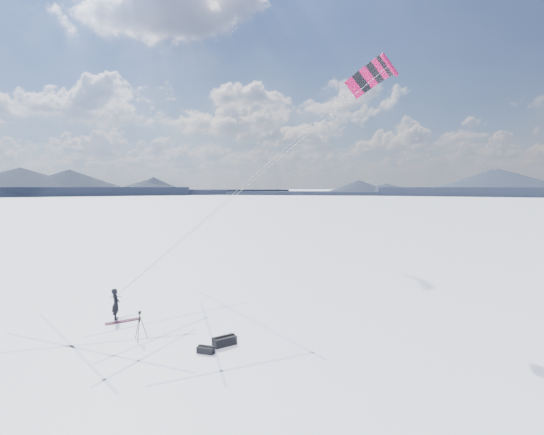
{
  "coord_description": "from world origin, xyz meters",
  "views": [
    {
      "loc": [
        6.27,
        -16.66,
        6.75
      ],
      "look_at": [
        5.58,
        4.06,
        5.11
      ],
      "focal_mm": 26.0,
      "sensor_mm": 36.0,
      "label": 1
    }
  ],
  "objects_px": {
    "tripod": "(140,322)",
    "snowboard": "(123,321)",
    "gear_bag_a": "(224,341)",
    "snowkiter": "(116,319)",
    "gear_bag_b": "(206,350)"
  },
  "relations": [
    {
      "from": "tripod",
      "to": "snowboard",
      "type": "bearing_deg",
      "value": 96.92
    },
    {
      "from": "snowboard",
      "to": "gear_bag_a",
      "type": "height_order",
      "value": "gear_bag_a"
    },
    {
      "from": "snowkiter",
      "to": "snowboard",
      "type": "relative_size",
      "value": 0.96
    },
    {
      "from": "gear_bag_b",
      "to": "gear_bag_a",
      "type": "bearing_deg",
      "value": 66.03
    },
    {
      "from": "gear_bag_a",
      "to": "gear_bag_b",
      "type": "xyz_separation_m",
      "value": [
        -0.63,
        -0.8,
        -0.05
      ]
    },
    {
      "from": "gear_bag_a",
      "to": "gear_bag_b",
      "type": "bearing_deg",
      "value": -163.86
    },
    {
      "from": "snowkiter",
      "to": "tripod",
      "type": "xyz_separation_m",
      "value": [
        2.21,
        -2.61,
        0.83
      ]
    },
    {
      "from": "tripod",
      "to": "gear_bag_b",
      "type": "relative_size",
      "value": 1.71
    },
    {
      "from": "snowkiter",
      "to": "tripod",
      "type": "distance_m",
      "value": 3.52
    },
    {
      "from": "gear_bag_a",
      "to": "gear_bag_b",
      "type": "relative_size",
      "value": 1.4
    },
    {
      "from": "snowboard",
      "to": "gear_bag_a",
      "type": "bearing_deg",
      "value": -59.81
    },
    {
      "from": "gear_bag_b",
      "to": "snowboard",
      "type": "bearing_deg",
      "value": 158.81
    },
    {
      "from": "gear_bag_b",
      "to": "tripod",
      "type": "bearing_deg",
      "value": 172.95
    },
    {
      "from": "tripod",
      "to": "gear_bag_a",
      "type": "distance_m",
      "value": 3.88
    },
    {
      "from": "tripod",
      "to": "gear_bag_a",
      "type": "relative_size",
      "value": 1.22
    }
  ]
}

